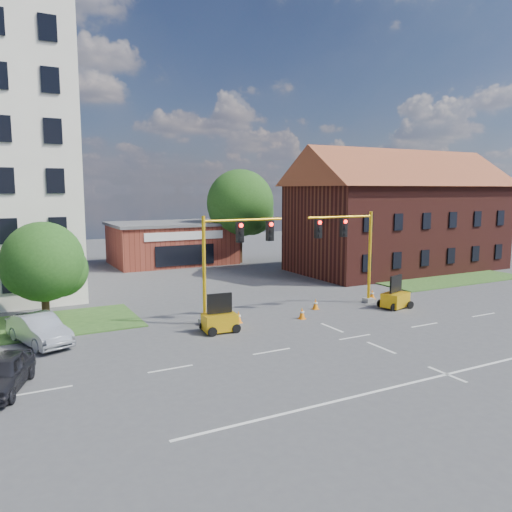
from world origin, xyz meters
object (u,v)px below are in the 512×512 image
Objects in this scene: trailer_east at (395,298)px; sedan_dark at (2,373)px; signal_mast_east at (351,247)px; signal_mast_west at (230,255)px; trailer_west at (220,320)px; pickup_white at (346,268)px.

trailer_east is 0.51× the size of sedan_dark.
signal_mast_east is at bearing 117.29° from trailer_east.
signal_mast_west reaches higher than trailer_west.
pickup_white is at bearing 47.82° from trailer_east.
trailer_east reaches higher than trailer_west.
trailer_west is at bearing -169.98° from signal_mast_east.
sedan_dark is (-22.91, -3.23, 0.06)m from trailer_east.
signal_mast_west is at bearing 55.47° from trailer_west.
pickup_white is (7.19, 9.62, -3.25)m from signal_mast_east.
signal_mast_east is 2.98× the size of trailer_east.
signal_mast_west is at bearing 42.52° from sedan_dark.
trailer_west is 20.81m from pickup_white.
signal_mast_west is 2.98× the size of trailer_east.
signal_mast_east is 21.69m from sedan_dark.
pickup_white is (17.40, 11.42, 0.04)m from trailer_west.
signal_mast_east is 3.06× the size of trailer_west.
trailer_east is 23.14m from sedan_dark.
signal_mast_west is 8.71m from signal_mast_east.
signal_mast_east reaches higher than pickup_white.
signal_mast_west and signal_mast_east have the same top height.
trailer_east reaches higher than sedan_dark.
signal_mast_east is (8.71, 0.00, 0.00)m from signal_mast_west.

